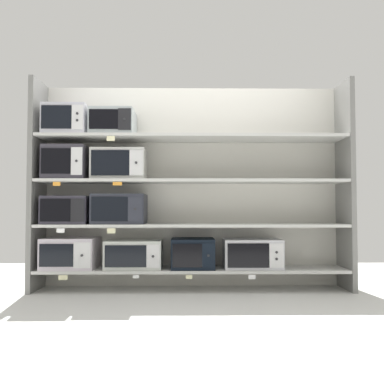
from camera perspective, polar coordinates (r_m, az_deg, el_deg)
ground at (r=3.22m, az=0.23°, el=-17.24°), size 7.08×6.00×0.02m
back_panel at (r=4.35m, az=-0.04°, el=0.84°), size 3.28×0.04×2.12m
upright_left at (r=4.39m, az=-20.98°, el=0.97°), size 0.05×0.43×2.12m
upright_right at (r=4.43m, az=20.80°, el=0.95°), size 0.05×0.43×2.12m
shelf_0 at (r=4.16m, az=-0.00°, el=-10.86°), size 3.08×0.43×0.03m
microwave_0 at (r=4.29m, az=-16.71°, el=-8.22°), size 0.52×0.44×0.31m
microwave_1 at (r=4.17m, az=-8.15°, el=-8.66°), size 0.56×0.38×0.28m
microwave_2 at (r=4.13m, az=0.11°, el=-8.62°), size 0.43×0.43×0.30m
microwave_3 at (r=4.18m, az=8.45°, el=-8.56°), size 0.58×0.39×0.29m
price_tag_0 at (r=4.12m, az=-17.72°, el=-11.42°), size 0.09×0.00×0.05m
price_tag_1 at (r=3.98m, az=-7.92°, el=-11.74°), size 0.06×0.00×0.03m
price_tag_2 at (r=3.95m, az=-0.43°, el=-11.88°), size 0.06×0.00×0.04m
price_tag_3 at (r=4.00m, az=8.45°, el=-11.77°), size 0.07×0.00×0.04m
shelf_1 at (r=4.11m, az=-0.00°, el=-4.71°), size 3.08×0.43×0.03m
microwave_4 at (r=4.28m, az=-17.08°, el=-2.45°), size 0.45×0.41×0.28m
microwave_5 at (r=4.16m, az=-10.15°, el=-2.37°), size 0.52×0.42×0.30m
price_tag_4 at (r=4.08m, az=-18.04°, el=-5.18°), size 0.08×0.00×0.04m
price_tag_5 at (r=3.97m, az=-11.31°, el=-5.39°), size 0.08×0.00×0.05m
shelf_2 at (r=4.12m, az=-0.00°, el=1.50°), size 3.08×0.43×0.03m
microwave_6 at (r=4.31m, az=-17.19°, el=3.90°), size 0.42×0.40×0.34m
microwave_7 at (r=4.19m, az=-10.21°, el=3.83°), size 0.54×0.34×0.31m
price_tag_6 at (r=4.10m, az=-18.54°, el=1.09°), size 0.07×0.00×0.04m
price_tag_7 at (r=3.96m, az=-10.48°, el=1.17°), size 0.09×0.00×0.03m
shelf_3 at (r=4.18m, az=-0.00°, el=7.62°), size 3.08×0.43×0.03m
microwave_8 at (r=4.37m, az=-17.07°, el=9.46°), size 0.43×0.43×0.30m
microwave_9 at (r=4.27m, az=-11.02°, el=9.45°), size 0.43×0.43×0.26m
price_tag_8 at (r=4.02m, az=-11.37°, el=7.41°), size 0.08×0.00×0.05m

